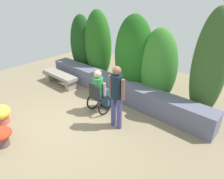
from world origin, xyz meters
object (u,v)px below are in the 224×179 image
object	(u,v)px
flower_pot_purple_near	(1,114)
person_standing_companion	(117,94)
stone_bench	(60,77)
person_in_wheelchair	(100,93)
flower_pot_terracotta_by_wall	(1,135)

from	to	relation	value
flower_pot_purple_near	person_standing_companion	bearing A→B (deg)	39.29
stone_bench	person_in_wheelchair	bearing A→B (deg)	-1.19
person_in_wheelchair	stone_bench	bearing A→B (deg)	171.34
stone_bench	person_standing_companion	distance (m)	3.45
stone_bench	person_standing_companion	size ratio (longest dim) A/B	0.95
person_in_wheelchair	person_standing_companion	size ratio (longest dim) A/B	0.77
person_standing_companion	flower_pot_purple_near	bearing A→B (deg)	-154.65
flower_pot_purple_near	person_in_wheelchair	bearing A→B (deg)	55.29
person_standing_companion	flower_pot_purple_near	distance (m)	3.22
person_standing_companion	person_in_wheelchair	bearing A→B (deg)	149.37
stone_bench	flower_pot_terracotta_by_wall	bearing A→B (deg)	-52.13
person_standing_companion	stone_bench	bearing A→B (deg)	156.53
flower_pot_terracotta_by_wall	person_in_wheelchair	bearing A→B (deg)	76.60
person_standing_companion	flower_pot_terracotta_by_wall	bearing A→B (deg)	-136.30
flower_pot_purple_near	flower_pot_terracotta_by_wall	size ratio (longest dim) A/B	1.05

